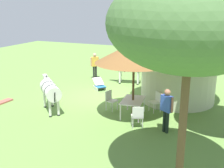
% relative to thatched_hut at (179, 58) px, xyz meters
% --- Properties ---
extents(ground_plane, '(36.00, 36.00, 0.00)m').
position_rel_thatched_hut_xyz_m(ground_plane, '(1.22, -3.59, -2.19)').
color(ground_plane, olive).
extents(thatched_hut, '(4.68, 4.68, 3.89)m').
position_rel_thatched_hut_xyz_m(thatched_hut, '(0.00, 0.00, 0.00)').
color(thatched_hut, beige).
rests_on(thatched_hut, ground_plane).
extents(shade_umbrella, '(3.26, 3.26, 3.22)m').
position_rel_thatched_hut_xyz_m(shade_umbrella, '(2.87, -1.37, 0.60)').
color(shade_umbrella, brown).
rests_on(shade_umbrella, ground_plane).
extents(patio_dining_table, '(1.48, 1.04, 0.74)m').
position_rel_thatched_hut_xyz_m(patio_dining_table, '(2.87, -1.37, -1.53)').
color(patio_dining_table, white).
rests_on(patio_dining_table, ground_plane).
extents(patio_chair_west_end, '(0.53, 0.51, 0.90)m').
position_rel_thatched_hut_xyz_m(patio_chair_west_end, '(2.58, -2.56, -1.67)').
color(patio_chair_west_end, silver).
rests_on(patio_chair_west_end, ground_plane).
extents(patio_chair_east_end, '(0.58, 0.58, 0.90)m').
position_rel_thatched_hut_xyz_m(patio_chair_east_end, '(3.96, -0.80, -1.67)').
color(patio_chair_east_end, silver).
rests_on(patio_chair_east_end, ground_plane).
extents(patio_chair_near_hut, '(0.61, 0.61, 0.90)m').
position_rel_thatched_hut_xyz_m(patio_chair_near_hut, '(1.94, -0.57, -1.67)').
color(patio_chair_near_hut, silver).
rests_on(patio_chair_near_hut, ground_plane).
extents(guest_beside_umbrella, '(0.48, 0.46, 1.70)m').
position_rel_thatched_hut_xyz_m(guest_beside_umbrella, '(1.01, -0.58, -1.17)').
color(guest_beside_umbrella, black).
rests_on(guest_beside_umbrella, ground_plane).
extents(guest_behind_table, '(0.42, 0.54, 1.71)m').
position_rel_thatched_hut_xyz_m(guest_behind_table, '(3.92, 0.31, -1.16)').
color(guest_behind_table, black).
rests_on(guest_behind_table, ground_plane).
extents(standing_watcher, '(0.48, 0.46, 1.69)m').
position_rel_thatched_hut_xyz_m(standing_watcher, '(-2.14, -5.71, -1.17)').
color(standing_watcher, black).
rests_on(standing_watcher, ground_plane).
extents(striped_lounge_chair, '(0.92, 0.96, 0.62)m').
position_rel_thatched_hut_xyz_m(striped_lounge_chair, '(-0.08, -4.40, -1.93)').
color(striped_lounge_chair, '#2264AD').
rests_on(striped_lounge_chair, ground_plane).
extents(zebra_nearest_camera, '(1.78, 1.85, 1.54)m').
position_rel_thatched_hut_xyz_m(zebra_nearest_camera, '(3.78, -4.98, -1.19)').
color(zebra_nearest_camera, silver).
rests_on(zebra_nearest_camera, ground_plane).
extents(zebra_by_umbrella, '(0.99, 2.12, 1.60)m').
position_rel_thatched_hut_xyz_m(zebra_by_umbrella, '(-1.98, -3.33, -1.13)').
color(zebra_by_umbrella, silver).
rests_on(zebra_by_umbrella, ground_plane).
extents(acacia_tree_behind_hut, '(3.93, 3.93, 5.45)m').
position_rel_thatched_hut_xyz_m(acacia_tree_behind_hut, '(6.92, 1.34, 2.07)').
color(acacia_tree_behind_hut, brown).
rests_on(acacia_tree_behind_hut, ground_plane).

